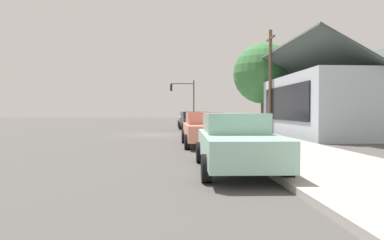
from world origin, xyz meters
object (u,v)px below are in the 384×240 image
Objects in this scene: car_seafoam at (236,141)px; car_charcoal at (192,121)px; shade_tree at (264,74)px; car_cherry at (199,124)px; car_coral at (204,129)px; traffic_light_main at (185,95)px; fire_hydrant_red at (208,124)px; utility_pole_wooden at (270,80)px; car_silver at (187,119)px.

car_charcoal is at bearing -177.83° from car_seafoam.
car_charcoal is 7.41m from shade_tree.
car_cherry is at bearing -178.14° from car_seafoam.
traffic_light_main is at bearing 179.51° from car_coral.
car_seafoam is 0.94× the size of traffic_light_main.
traffic_light_main is at bearing -170.51° from fire_hydrant_red.
car_cherry is 12.76m from car_seafoam.
traffic_light_main is at bearing -175.64° from car_cherry.
shade_tree is at bearing 87.82° from car_charcoal.
utility_pole_wooden is (14.77, 5.66, 0.44)m from traffic_light_main.
traffic_light_main is at bearing -177.88° from car_silver.
car_charcoal is 0.97× the size of car_seafoam.
car_charcoal is 10.57m from traffic_light_main.
car_coral is 6.63m from car_seafoam.
car_seafoam is 6.90× the size of fire_hydrant_red.
shade_tree is (-12.76, 6.38, 4.04)m from car_coral.
shade_tree reaches higher than car_silver.
car_seafoam is 19.64m from fire_hydrant_red.
car_coral is at bearing -7.01° from fire_hydrant_red.
car_coral is 0.62× the size of utility_pole_wooden.
car_charcoal is at bearing -129.94° from utility_pole_wooden.
car_seafoam is (25.46, 0.19, 0.00)m from car_silver.
shade_tree is at bearing 170.40° from utility_pole_wooden.
car_silver is 0.58× the size of shade_tree.
traffic_light_main is (-16.75, -0.33, 2.68)m from car_cherry.
car_cherry and car_seafoam have the same top height.
car_silver is 12.70m from car_cherry.
car_cherry is 6.48m from utility_pole_wooden.
car_silver reaches higher than fire_hydrant_red.
traffic_light_main reaches higher than fire_hydrant_red.
car_charcoal and car_coral have the same top height.
shade_tree is (-6.63, 6.12, 4.05)m from car_cherry.
shade_tree is at bearing 152.78° from car_coral.
traffic_light_main is at bearing -177.46° from car_seafoam.
car_coral is (12.66, -0.17, 0.00)m from car_charcoal.
car_cherry is 6.14m from car_coral.
utility_pole_wooden is at bearing 144.76° from car_coral.
car_charcoal is 0.91× the size of traffic_light_main.
car_silver is 0.93× the size of car_coral.
shade_tree is (-19.39, 6.13, 4.04)m from car_seafoam.
car_charcoal and car_seafoam have the same top height.
utility_pole_wooden reaches higher than shade_tree.
utility_pole_wooden is 10.56× the size of fire_hydrant_red.
car_coral is 13.06m from fire_hydrant_red.
car_seafoam is 29.63m from traffic_light_main.
shade_tree reaches higher than car_cherry.
car_silver and car_coral have the same top height.
car_silver is 12.46m from utility_pole_wooden.
fire_hydrant_red is at bearing 172.20° from car_cherry.
car_cherry is at bearing 1.32° from car_silver.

